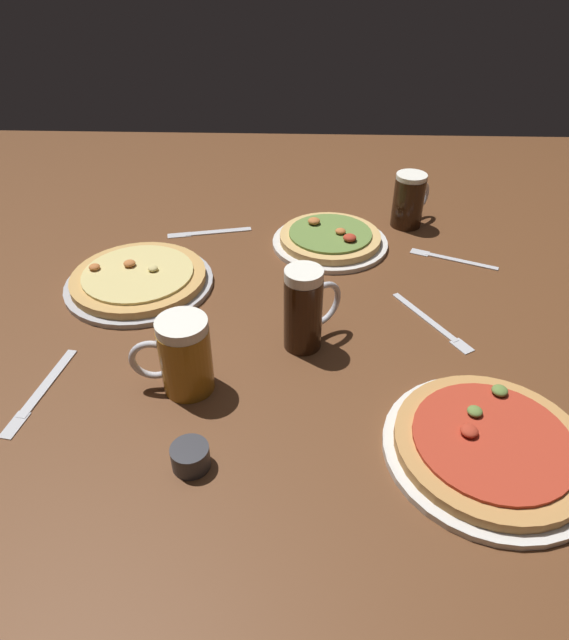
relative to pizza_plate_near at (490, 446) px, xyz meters
The scene contains 12 objects.
ground_plane 0.45m from the pizza_plate_near, 136.71° to the left, with size 2.40×2.40×0.03m, color brown.
pizza_plate_near is the anchor object (origin of this frame).
pizza_plate_far 0.80m from the pizza_plate_near, 145.41° to the left, with size 0.33×0.33×0.05m.
pizza_plate_side 0.70m from the pizza_plate_near, 109.05° to the left, with size 0.29×0.29×0.05m.
beer_mug_dark 0.51m from the pizza_plate_near, 164.99° to the left, with size 0.14×0.09×0.14m.
beer_mug_amber 0.39m from the pizza_plate_near, 137.83° to the left, with size 0.11×0.10×0.17m.
beer_mug_pale 0.78m from the pizza_plate_near, 91.45° to the left, with size 0.11×0.11×0.14m.
ramekin_sauce 0.46m from the pizza_plate_near, behind, with size 0.06×0.06×0.04m, color #333338.
fork_left 0.60m from the pizza_plate_near, 83.96° to the left, with size 0.20×0.10×0.01m.
knife_right 0.76m from the pizza_plate_near, behind, with size 0.05×0.22×0.01m.
fork_spare 0.34m from the pizza_plate_near, 94.77° to the left, with size 0.14×0.20×0.01m.
knife_spare 0.89m from the pizza_plate_near, 127.26° to the left, with size 0.22×0.07×0.01m.
Camera 1 is at (0.03, -0.89, 0.68)m, focal length 31.26 mm.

